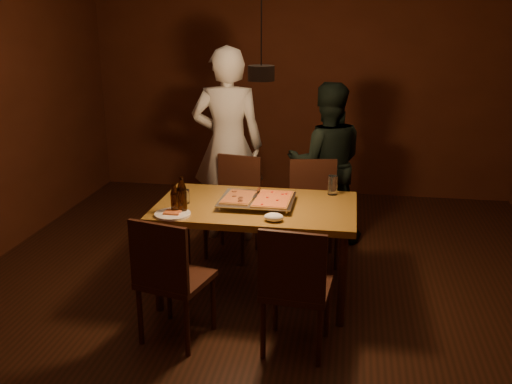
% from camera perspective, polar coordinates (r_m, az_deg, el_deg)
% --- Properties ---
extents(room_shell, '(6.00, 6.00, 6.00)m').
position_cam_1_polar(room_shell, '(3.93, 0.51, 6.71)').
color(room_shell, '#33170D').
rests_on(room_shell, ground).
extents(dining_table, '(1.50, 0.90, 0.75)m').
position_cam_1_polar(dining_table, '(4.33, 0.00, -2.19)').
color(dining_table, olive).
rests_on(dining_table, floor).
extents(chair_far_left, '(0.50, 0.50, 0.49)m').
position_cam_1_polar(chair_far_left, '(5.19, -2.11, -0.43)').
color(chair_far_left, '#38190F').
rests_on(chair_far_left, floor).
extents(chair_far_right, '(0.49, 0.49, 0.49)m').
position_cam_1_polar(chair_far_right, '(5.07, 5.78, -0.95)').
color(chair_far_right, '#38190F').
rests_on(chair_far_right, floor).
extents(chair_near_left, '(0.51, 0.51, 0.49)m').
position_cam_1_polar(chair_near_left, '(3.79, -8.74, -7.70)').
color(chair_near_left, '#38190F').
rests_on(chair_near_left, floor).
extents(chair_near_right, '(0.45, 0.45, 0.49)m').
position_cam_1_polar(chair_near_right, '(3.63, 3.89, -8.71)').
color(chair_near_right, '#38190F').
rests_on(chair_near_right, floor).
extents(pizza_tray, '(0.57, 0.47, 0.05)m').
position_cam_1_polar(pizza_tray, '(4.29, 0.11, -0.98)').
color(pizza_tray, silver).
rests_on(pizza_tray, dining_table).
extents(pizza_meat, '(0.24, 0.36, 0.02)m').
position_cam_1_polar(pizza_meat, '(4.30, -1.69, -0.50)').
color(pizza_meat, maroon).
rests_on(pizza_meat, pizza_tray).
extents(pizza_cheese, '(0.28, 0.43, 0.02)m').
position_cam_1_polar(pizza_cheese, '(4.26, 1.71, -0.69)').
color(pizza_cheese, gold).
rests_on(pizza_cheese, pizza_tray).
extents(spatula, '(0.11, 0.25, 0.04)m').
position_cam_1_polar(spatula, '(4.31, 0.18, -0.36)').
color(spatula, silver).
rests_on(spatula, pizza_tray).
extents(beer_bottle_a, '(0.06, 0.06, 0.23)m').
position_cam_1_polar(beer_bottle_a, '(4.13, -8.13, -0.60)').
color(beer_bottle_a, black).
rests_on(beer_bottle_a, dining_table).
extents(beer_bottle_b, '(0.07, 0.07, 0.27)m').
position_cam_1_polar(beer_bottle_b, '(4.14, -7.43, -0.25)').
color(beer_bottle_b, black).
rests_on(beer_bottle_b, dining_table).
extents(water_glass_left, '(0.07, 0.07, 0.11)m').
position_cam_1_polar(water_glass_left, '(4.35, -7.10, -0.45)').
color(water_glass_left, silver).
rests_on(water_glass_left, dining_table).
extents(water_glass_right, '(0.08, 0.08, 0.15)m').
position_cam_1_polar(water_glass_right, '(4.56, 7.68, 0.68)').
color(water_glass_right, silver).
rests_on(water_glass_right, dining_table).
extents(plate_slice, '(0.26, 0.26, 0.03)m').
position_cam_1_polar(plate_slice, '(4.12, -8.35, -2.19)').
color(plate_slice, white).
rests_on(plate_slice, dining_table).
extents(napkin, '(0.14, 0.11, 0.06)m').
position_cam_1_polar(napkin, '(3.96, 1.79, -2.53)').
color(napkin, white).
rests_on(napkin, dining_table).
extents(diner_white, '(0.72, 0.52, 1.86)m').
position_cam_1_polar(diner_white, '(5.45, -2.85, 4.69)').
color(diner_white, silver).
rests_on(diner_white, floor).
extents(diner_dark, '(0.81, 0.67, 1.53)m').
position_cam_1_polar(diner_dark, '(5.47, 7.04, 2.87)').
color(diner_dark, black).
rests_on(diner_dark, floor).
extents(pendant_lamp, '(0.18, 0.18, 1.10)m').
position_cam_1_polar(pendant_lamp, '(3.88, 0.52, 11.96)').
color(pendant_lamp, black).
rests_on(pendant_lamp, ceiling).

